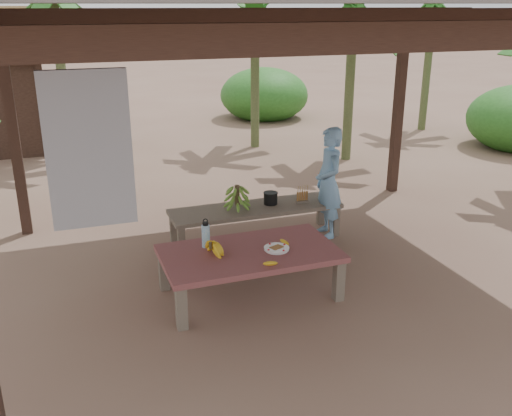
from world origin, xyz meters
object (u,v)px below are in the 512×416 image
object	(u,v)px
woman	(329,183)
plate	(277,249)
work_table	(250,257)
cooking_pot	(271,198)
bench	(256,211)
ripe_banana_bunch	(211,248)
water_flask	(206,235)

from	to	relation	value
woman	plate	bearing A→B (deg)	-37.21
work_table	cooking_pot	distance (m)	1.62
work_table	cooking_pot	xyz separation A→B (m)	(0.76, 1.42, 0.09)
bench	work_table	bearing A→B (deg)	-112.27
work_table	cooking_pot	world-z (taller)	cooking_pot
work_table	ripe_banana_bunch	size ratio (longest dim) A/B	7.00
water_flask	plate	bearing A→B (deg)	-26.22
plate	water_flask	distance (m)	0.75
water_flask	cooking_pot	distance (m)	1.65
ripe_banana_bunch	woman	size ratio (longest dim) A/B	0.18
work_table	woman	size ratio (longest dim) A/B	1.26
cooking_pot	woman	distance (m)	0.77
plate	woman	size ratio (longest dim) A/B	0.18
bench	cooking_pot	distance (m)	0.25
work_table	plate	distance (m)	0.29
ripe_banana_bunch	plate	size ratio (longest dim) A/B	0.98
cooking_pot	plate	bearing A→B (deg)	-108.33
bench	ripe_banana_bunch	xyz separation A→B (m)	(-0.95, -1.36, 0.18)
work_table	woman	bearing A→B (deg)	38.94
cooking_pot	woman	bearing A→B (deg)	-15.21
work_table	cooking_pot	size ratio (longest dim) A/B	10.26
bench	ripe_banana_bunch	size ratio (longest dim) A/B	8.52
plate	cooking_pot	xyz separation A→B (m)	(0.50, 1.50, 0.01)
work_table	water_flask	bearing A→B (deg)	147.46
water_flask	woman	bearing A→B (deg)	27.55
water_flask	cooking_pot	size ratio (longest dim) A/B	1.78
woman	bench	bearing A→B (deg)	-93.52
cooking_pot	ripe_banana_bunch	bearing A→B (deg)	-129.77
work_table	bench	size ratio (longest dim) A/B	0.82
bench	cooking_pot	xyz separation A→B (m)	(0.21, 0.04, 0.13)
ripe_banana_bunch	woman	bearing A→B (deg)	32.60
plate	woman	xyz separation A→B (m)	(1.22, 1.31, 0.20)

